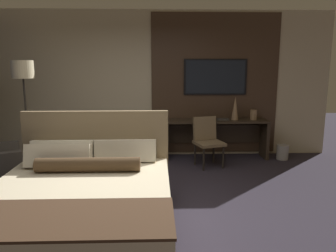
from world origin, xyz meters
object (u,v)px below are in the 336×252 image
Objects in this scene: tv at (215,77)px; desk_chair at (207,137)px; vase_tall at (235,108)px; vase_short at (253,115)px; bed at (81,204)px; floor_lamp at (23,79)px; book at (223,119)px; desk at (216,131)px; waste_bin at (282,152)px.

desk_chair is (-0.24, -0.69, -1.04)m from tv.
vase_tall reaches higher than vase_short.
desk_chair is at bearing 54.12° from bed.
bed is at bearing -57.14° from floor_lamp.
floor_lamp is at bearing -167.14° from vase_tall.
book is at bearing 12.96° from floor_lamp.
desk is 1.61× the size of tv.
desk is at bearing 46.50° from desk_chair.
waste_bin is (3.21, 2.67, -0.19)m from bed.
book is (0.12, -0.26, -0.79)m from tv.
bed is at bearing -124.26° from desk.
desk_chair is 1.95× the size of vase_tall.
desk_chair is at bearing -130.05° from book.
tv is at bearing 162.21° from vase_short.
floor_lamp reaches higher than vase_tall.
vase_short is (0.71, -0.23, -0.71)m from tv.
desk_chair is (-0.24, -0.50, 0.00)m from desk.
tv is at bearing 149.08° from vase_tall.
bed reaches higher than desk.
waste_bin is (1.26, -0.19, -0.37)m from desk.
tv reaches higher than desk_chair.
book reaches higher than waste_bin.
desk reaches higher than waste_bin.
vase_tall is 1.91× the size of book.
desk_chair is at bearing -141.50° from vase_tall.
floor_lamp is at bearing -171.70° from waste_bin.
desk is at bearing 147.59° from book.
floor_lamp is 7.95× the size of book.
vase_tall is (0.60, 0.48, 0.46)m from desk_chair.
tv is at bearing 90.00° from desk.
bed is at bearing -140.26° from waste_bin.
tv is 4.34× the size of waste_bin.
vase_tall is (0.36, -0.03, 0.46)m from desk.
vase_short is 0.60m from book.
floor_lamp is (-1.30, 2.01, 1.23)m from bed.
bed is 2.69m from floor_lamp.
book is 1.31m from waste_bin.
vase_short is 0.90m from waste_bin.
vase_tall reaches higher than book.
tv is (-0.00, 0.19, 1.04)m from desk.
waste_bin is (1.14, -0.12, -0.62)m from book.
bed is 3.46m from desk.
waste_bin is (0.55, -0.15, -0.70)m from vase_short.
vase_short is at bearing -17.79° from tv.
tv is 3.41m from floor_lamp.
desk_chair is 0.61m from book.
vase_tall is 1.59× the size of waste_bin.
vase_short is (0.95, 0.46, 0.33)m from desk_chair.
vase_short is at bearing 164.75° from waste_bin.
bed reaches higher than desk_chair.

